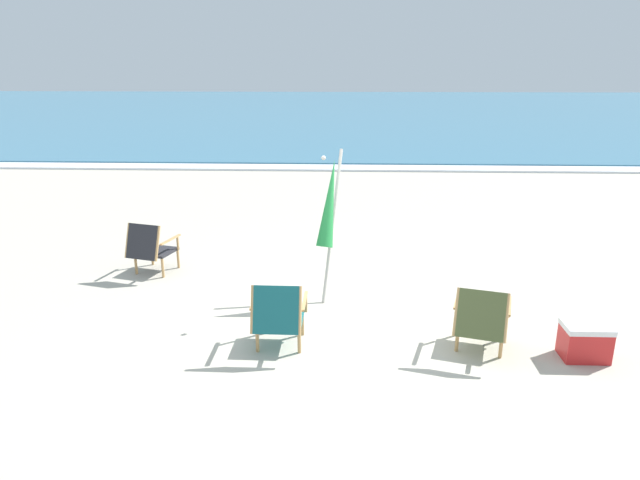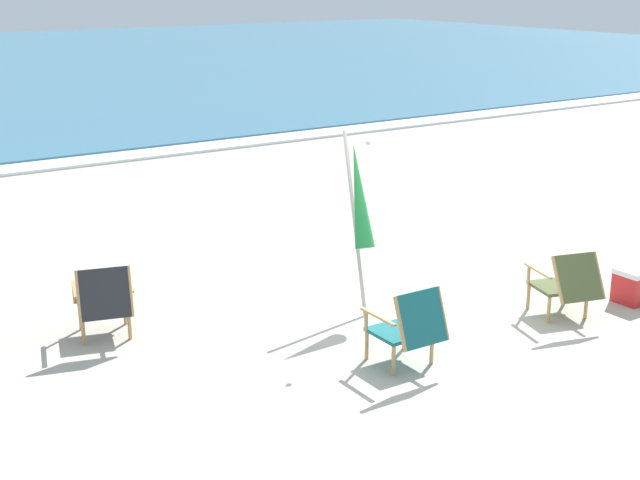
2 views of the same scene
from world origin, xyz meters
name	(u,v)px [view 1 (image 1 of 2)]	position (x,y,z in m)	size (l,w,h in m)	color
ground_plane	(344,320)	(0.00, 0.00, 0.00)	(80.00, 80.00, 0.00)	#B7AF9E
sea	(343,110)	(0.00, 30.78, 0.05)	(80.00, 40.00, 0.10)	teal
surf_band	(343,167)	(0.00, 10.48, 0.03)	(80.00, 1.10, 0.06)	white
beach_chair_front_left	(481,318)	(1.50, -0.76, 0.42)	(0.76, 0.89, 0.78)	#515B33
beach_chair_mid_center	(150,247)	(-2.91, 1.50, 0.43)	(0.73, 0.80, 0.82)	#28282D
beach_chair_far_center	(278,314)	(-0.73, -0.77, 0.43)	(0.60, 0.69, 0.82)	#196066
umbrella_furled_green	(330,204)	(-0.20, 0.78, 1.30)	(0.39, 0.86, 1.99)	#B7B2A8
cooler_box	(585,341)	(2.62, -0.84, 0.20)	(0.49, 0.35, 0.40)	red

